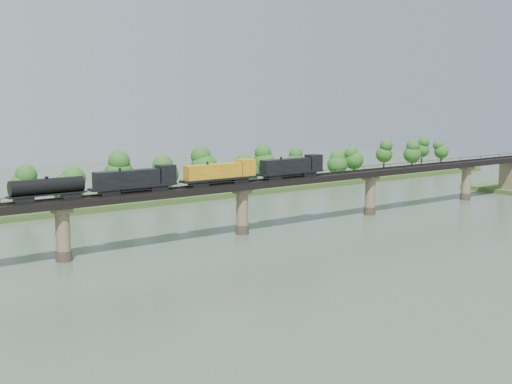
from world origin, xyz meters
TOP-DOWN VIEW (x-y plane):
  - ground at (0.00, 0.00)m, footprint 400.00×400.00m
  - far_bank at (0.00, 85.00)m, footprint 300.00×24.00m
  - bridge at (0.00, 30.00)m, footprint 236.00×30.00m
  - bridge_superstructure at (0.00, 30.00)m, footprint 220.00×4.90m
  - far_treeline at (-8.21, 80.52)m, footprint 289.06×17.54m
  - freight_train at (-12.39, 30.00)m, footprint 72.02×2.81m

SIDE VIEW (x-z plane):
  - ground at x=0.00m, z-range 0.00..0.00m
  - far_bank at x=0.00m, z-range 0.00..1.60m
  - bridge at x=0.00m, z-range -0.29..11.21m
  - far_treeline at x=-8.21m, z-range 2.03..15.63m
  - bridge_superstructure at x=0.00m, z-range 11.42..12.17m
  - freight_train at x=-12.39m, z-range 11.39..16.35m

